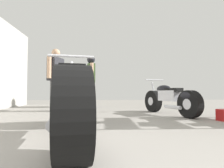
% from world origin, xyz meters
% --- Properties ---
extents(ground_plane, '(15.52, 15.52, 0.00)m').
position_xyz_m(ground_plane, '(0.00, 3.23, 0.00)').
color(ground_plane, gray).
extents(motorcycle_maroon_cruiser, '(0.76, 2.25, 1.05)m').
position_xyz_m(motorcycle_maroon_cruiser, '(-0.51, 1.58, 0.44)').
color(motorcycle_maroon_cruiser, black).
rests_on(motorcycle_maroon_cruiser, ground_plane).
extents(motorcycle_black_naked, '(0.78, 1.69, 0.81)m').
position_xyz_m(motorcycle_black_naked, '(1.32, 3.53, 0.35)').
color(motorcycle_black_naked, black).
rests_on(motorcycle_black_naked, ground_plane).
extents(mechanic_in_blue, '(0.37, 0.65, 1.63)m').
position_xyz_m(mechanic_in_blue, '(-1.39, 4.42, 0.92)').
color(mechanic_in_blue, '#4C4C4C').
rests_on(mechanic_in_blue, ground_plane).
extents(mechanic_with_helmet, '(0.31, 0.68, 1.71)m').
position_xyz_m(mechanic_with_helmet, '(-0.55, 5.70, 1.02)').
color(mechanic_with_helmet, '#384766').
rests_on(mechanic_with_helmet, ground_plane).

